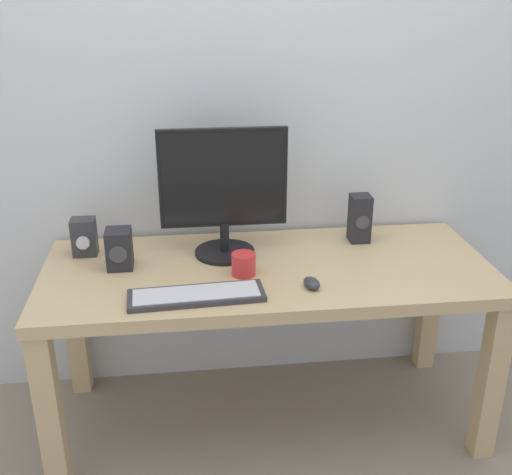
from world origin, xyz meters
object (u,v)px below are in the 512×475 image
Objects in this scene: desk at (268,290)px; keyboard_primary at (196,295)px; mouse at (312,283)px; speaker_right at (360,218)px; speaker_left at (119,249)px; monitor at (223,190)px; coffee_mug at (244,264)px; audio_controller at (84,237)px.

keyboard_primary is (-0.28, -0.22, 0.11)m from desk.
speaker_right reaches higher than mouse.
speaker_right reaches higher than speaker_left.
mouse is (0.40, 0.03, 0.01)m from keyboard_primary.
monitor reaches higher than desk.
speaker_right is (0.68, 0.42, 0.09)m from keyboard_primary.
desk is 3.38× the size of monitor.
mouse is 0.55× the size of speaker_left.
speaker_left is at bearing 165.48° from coffee_mug.
speaker_right is at bearing 0.39° from audio_controller.
monitor is 6.09× the size of mouse.
mouse is at bearing -25.07° from audio_controller.
audio_controller is (-0.15, 0.13, -0.00)m from speaker_left.
speaker_right is 2.22× the size of coffee_mug.
audio_controller is at bearing 164.48° from desk.
speaker_right is at bearing 8.45° from speaker_left.
speaker_left is (-0.40, -0.08, -0.19)m from monitor.
monitor is 0.59m from speaker_right.
desk is 0.37m from keyboard_primary.
desk is 0.58m from speaker_left.
keyboard_primary is at bearing -44.58° from audio_controller.
speaker_left reaches higher than mouse.
desk is at bearing 30.58° from coffee_mug.
speaker_right is at bearing 27.22° from coffee_mug.
desk is at bearing 109.73° from mouse.
audio_controller is at bearing 141.11° from mouse.
speaker_left is at bearing -168.40° from monitor.
monitor is at bearing 71.16° from keyboard_primary.
coffee_mug reaches higher than desk.
speaker_right is (0.28, 0.39, 0.08)m from mouse.
speaker_right is 1.32× the size of audio_controller.
monitor is at bearing 105.38° from coffee_mug.
audio_controller is 1.68× the size of coffee_mug.
speaker_left is at bearing -42.86° from audio_controller.
monitor reaches higher than audio_controller.
audio_controller is at bearing 174.43° from monitor.
coffee_mug reaches higher than keyboard_primary.
mouse is 0.49m from speaker_right.
keyboard_primary is 0.41m from mouse.
keyboard_primary is 0.24m from coffee_mug.
coffee_mug is at bearing -74.62° from monitor.
desk is 8.60× the size of speaker_right.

